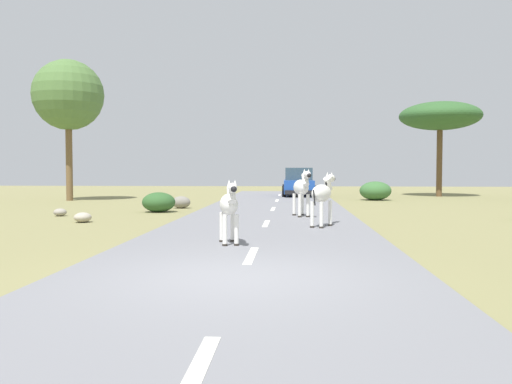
% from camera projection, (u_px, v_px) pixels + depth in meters
% --- Properties ---
extents(ground_plane, '(90.00, 90.00, 0.00)m').
position_uv_depth(ground_plane, '(233.00, 279.00, 8.25)').
color(ground_plane, olive).
extents(road, '(6.00, 64.00, 0.05)m').
position_uv_depth(road, '(241.00, 278.00, 8.25)').
color(road, slate).
rests_on(road, ground_plane).
extents(lane_markings, '(0.16, 56.00, 0.01)m').
position_uv_depth(lane_markings, '(235.00, 291.00, 7.25)').
color(lane_markings, silver).
rests_on(lane_markings, road).
extents(zebra_0, '(0.62, 1.50, 1.44)m').
position_uv_depth(zebra_0, '(229.00, 206.00, 11.74)').
color(zebra_0, silver).
rests_on(zebra_0, road).
extents(zebra_1, '(0.73, 1.74, 1.67)m').
position_uv_depth(zebra_1, '(302.00, 188.00, 18.63)').
color(zebra_1, silver).
rests_on(zebra_1, road).
extents(zebra_2, '(0.93, 1.57, 1.57)m').
position_uv_depth(zebra_2, '(323.00, 194.00, 15.39)').
color(zebra_2, silver).
rests_on(zebra_2, road).
extents(car_0, '(2.05, 4.35, 1.74)m').
position_uv_depth(car_0, '(299.00, 183.00, 33.12)').
color(car_0, '#1E479E').
rests_on(car_0, road).
extents(tree_1, '(3.77, 3.77, 7.58)m').
position_uv_depth(tree_1, '(68.00, 96.00, 28.69)').
color(tree_1, brown).
rests_on(tree_1, ground_plane).
extents(tree_2, '(4.98, 4.98, 5.88)m').
position_uv_depth(tree_2, '(440.00, 117.00, 33.14)').
color(tree_2, brown).
rests_on(tree_2, ground_plane).
extents(bush_0, '(1.32, 1.19, 0.79)m').
position_uv_depth(bush_0, '(159.00, 202.00, 21.17)').
color(bush_0, '#2D5628').
rests_on(bush_0, ground_plane).
extents(bush_1, '(1.72, 1.55, 1.03)m').
position_uv_depth(bush_1, '(375.00, 191.00, 29.26)').
color(bush_1, '#386633').
rests_on(bush_1, ground_plane).
extents(rock_0, '(0.55, 0.57, 0.32)m').
position_uv_depth(rock_0, '(83.00, 217.00, 17.09)').
color(rock_0, '#A89E8C').
rests_on(rock_0, ground_plane).
extents(rock_1, '(0.81, 0.63, 0.53)m').
position_uv_depth(rock_1, '(181.00, 202.00, 23.26)').
color(rock_1, gray).
rests_on(rock_1, ground_plane).
extents(rock_3, '(0.46, 0.44, 0.28)m').
position_uv_depth(rock_3, '(60.00, 212.00, 19.39)').
color(rock_3, gray).
rests_on(rock_3, ground_plane).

